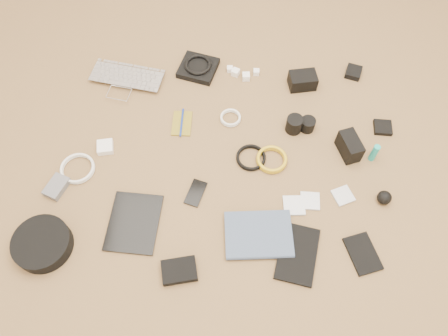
{
  "coord_description": "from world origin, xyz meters",
  "views": [
    {
      "loc": [
        0.02,
        -0.89,
        1.53
      ],
      "look_at": [
        0.01,
        -0.04,
        0.02
      ],
      "focal_mm": 35.0,
      "sensor_mm": 36.0,
      "label": 1
    }
  ],
  "objects_px": {
    "laptop": "(124,85)",
    "phone": "(196,193)",
    "dslr_camera": "(303,81)",
    "headphone_case": "(42,244)",
    "tablet": "(134,223)",
    "paperback": "(260,259)"
  },
  "relations": [
    {
      "from": "laptop",
      "to": "headphone_case",
      "type": "height_order",
      "value": "headphone_case"
    },
    {
      "from": "laptop",
      "to": "phone",
      "type": "height_order",
      "value": "laptop"
    },
    {
      "from": "dslr_camera",
      "to": "tablet",
      "type": "relative_size",
      "value": 0.49
    },
    {
      "from": "laptop",
      "to": "headphone_case",
      "type": "xyz_separation_m",
      "value": [
        -0.2,
        -0.76,
        0.02
      ]
    },
    {
      "from": "headphone_case",
      "to": "paperback",
      "type": "xyz_separation_m",
      "value": [
        0.79,
        -0.04,
        -0.02
      ]
    },
    {
      "from": "phone",
      "to": "headphone_case",
      "type": "distance_m",
      "value": 0.59
    },
    {
      "from": "tablet",
      "to": "phone",
      "type": "distance_m",
      "value": 0.26
    },
    {
      "from": "phone",
      "to": "headphone_case",
      "type": "xyz_separation_m",
      "value": [
        -0.54,
        -0.22,
        0.02
      ]
    },
    {
      "from": "headphone_case",
      "to": "paperback",
      "type": "relative_size",
      "value": 0.85
    },
    {
      "from": "headphone_case",
      "to": "phone",
      "type": "bearing_deg",
      "value": 22.33
    },
    {
      "from": "dslr_camera",
      "to": "headphone_case",
      "type": "bearing_deg",
      "value": -150.58
    },
    {
      "from": "laptop",
      "to": "headphone_case",
      "type": "distance_m",
      "value": 0.78
    },
    {
      "from": "tablet",
      "to": "phone",
      "type": "xyz_separation_m",
      "value": [
        0.23,
        0.13,
        -0.0
      ]
    },
    {
      "from": "dslr_camera",
      "to": "headphone_case",
      "type": "height_order",
      "value": "dslr_camera"
    },
    {
      "from": "dslr_camera",
      "to": "paperback",
      "type": "distance_m",
      "value": 0.84
    },
    {
      "from": "laptop",
      "to": "phone",
      "type": "bearing_deg",
      "value": -44.78
    },
    {
      "from": "laptop",
      "to": "phone",
      "type": "xyz_separation_m",
      "value": [
        0.35,
        -0.53,
        -0.01
      ]
    },
    {
      "from": "tablet",
      "to": "paperback",
      "type": "relative_size",
      "value": 0.98
    },
    {
      "from": "dslr_camera",
      "to": "paperback",
      "type": "relative_size",
      "value": 0.48
    },
    {
      "from": "laptop",
      "to": "dslr_camera",
      "type": "height_order",
      "value": "dslr_camera"
    },
    {
      "from": "headphone_case",
      "to": "paperback",
      "type": "height_order",
      "value": "headphone_case"
    },
    {
      "from": "laptop",
      "to": "tablet",
      "type": "distance_m",
      "value": 0.67
    }
  ]
}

